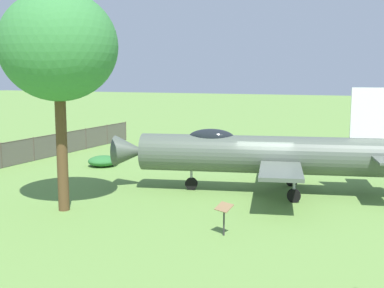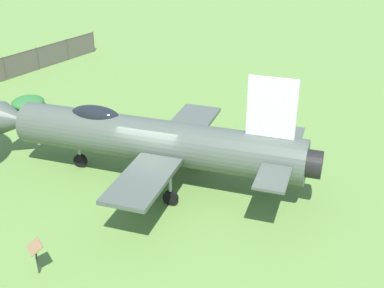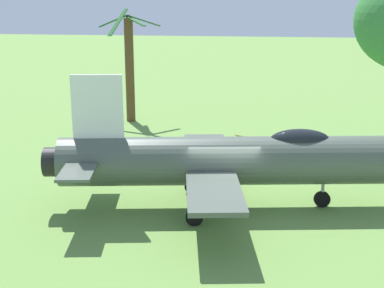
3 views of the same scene
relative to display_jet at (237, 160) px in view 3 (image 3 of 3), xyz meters
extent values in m
plane|color=#668E42|center=(0.39, 0.07, -1.86)|extent=(200.00, 200.00, 0.00)
cylinder|color=#4C564C|center=(0.39, 0.07, -0.04)|extent=(12.13, 3.91, 1.76)
cylinder|color=black|center=(6.54, 1.21, -0.04)|extent=(0.78, 1.15, 1.06)
ellipsoid|color=black|center=(-2.21, -0.41, 0.71)|extent=(2.33, 1.28, 0.84)
cube|color=white|center=(4.87, 0.90, 1.98)|extent=(1.80, 0.46, 2.26)
cube|color=#4C564C|center=(1.47, -2.49, -0.26)|extent=(2.37, 3.92, 0.16)
cube|color=#4C564C|center=(0.48, 2.85, -0.26)|extent=(2.37, 3.92, 0.16)
cube|color=#4C564C|center=(5.67, -0.77, 0.14)|extent=(1.41, 1.97, 0.10)
cube|color=#4C564C|center=(5.02, 2.74, 0.14)|extent=(1.41, 1.97, 0.10)
cylinder|color=#A5A8AD|center=(-3.16, -0.58, -0.88)|extent=(0.12, 0.12, 1.34)
cylinder|color=black|center=(-3.16, -0.58, -1.56)|extent=(0.62, 0.29, 0.60)
cylinder|color=#A5A8AD|center=(1.85, -1.27, -0.88)|extent=(0.12, 0.12, 1.34)
cylinder|color=black|center=(1.85, -1.27, -1.56)|extent=(0.62, 0.29, 0.60)
cylinder|color=#A5A8AD|center=(1.28, 1.84, -0.88)|extent=(0.12, 0.12, 1.34)
cylinder|color=black|center=(1.28, 1.84, -1.56)|extent=(0.62, 0.29, 0.60)
cylinder|color=brown|center=(7.81, -13.74, 1.36)|extent=(0.56, 0.56, 6.43)
cube|color=#235B26|center=(8.83, -13.95, 4.38)|extent=(1.98, 0.62, 0.79)
cube|color=#235B26|center=(8.08, -12.48, 4.38)|extent=(0.68, 2.16, 1.52)
cube|color=#235B26|center=(7.16, -13.24, 4.38)|extent=(1.41, 1.16, 0.51)
cube|color=#235B26|center=(6.96, -14.46, 4.38)|extent=(1.79, 1.56, 0.70)
cube|color=#235B26|center=(8.13, -14.74, 4.38)|extent=(0.83, 1.97, 0.78)
cylinder|color=#333333|center=(0.24, -6.59, -1.41)|extent=(0.06, 0.06, 0.90)
cube|color=olive|center=(0.24, -6.59, -0.84)|extent=(0.72, 0.64, 0.25)
camera|label=1|loc=(4.93, -22.81, 3.83)|focal=46.88mm
camera|label=2|loc=(10.32, -14.91, 8.68)|focal=46.34mm
camera|label=3|loc=(-1.29, 18.40, 5.55)|focal=49.50mm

